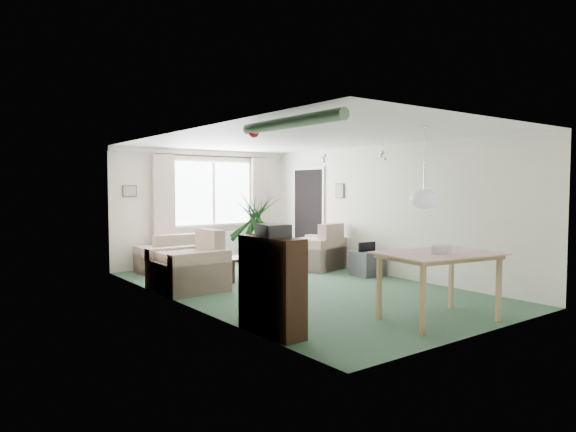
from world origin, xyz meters
TOP-DOWN VIEW (x-y plane):
  - ground at (0.00, 0.00)m, footprint 6.50×6.50m
  - window at (0.20, 3.23)m, footprint 1.80×0.03m
  - curtain_rod at (0.20, 3.15)m, footprint 2.60×0.03m
  - curtain_left at (-0.95, 3.13)m, footprint 0.45×0.08m
  - curtain_right at (1.35, 3.13)m, footprint 0.45×0.08m
  - radiator at (0.20, 3.19)m, footprint 1.20×0.10m
  - doorway at (1.99, 2.20)m, footprint 0.03×0.95m
  - pendant_lamp at (0.20, -2.30)m, footprint 0.36×0.36m
  - tinsel_garland at (-1.92, -2.30)m, footprint 1.60×1.60m
  - bauble_cluster_a at (1.30, 0.90)m, footprint 0.20×0.20m
  - bauble_cluster_b at (1.60, -0.30)m, footprint 0.20×0.20m
  - wall_picture_back at (-1.60, 3.23)m, footprint 0.28×0.03m
  - wall_picture_right at (1.98, 1.20)m, footprint 0.03×0.24m
  - sofa at (-0.86, 2.75)m, footprint 1.52×0.87m
  - armchair_corner at (1.48, 1.37)m, footprint 1.24×1.20m
  - armchair_left at (-1.50, 0.95)m, footprint 1.01×1.07m
  - coffee_table at (-0.24, 1.18)m, footprint 0.91×0.52m
  - photo_frame at (-0.20, 1.14)m, footprint 0.12×0.05m
  - bookshelf at (-1.84, -1.86)m, footprint 0.33×0.90m
  - hifi_box at (-1.82, -1.87)m, footprint 0.34×0.39m
  - houseplant at (-1.65, -1.25)m, footprint 0.83×0.83m
  - dining_table at (0.12, -2.60)m, footprint 1.42×1.06m
  - gift_box at (0.06, -2.68)m, footprint 0.30×0.26m
  - tv_cube at (1.70, 0.16)m, footprint 0.49×0.53m
  - pet_bed at (1.01, 1.36)m, footprint 0.63×0.63m

SIDE VIEW (x-z plane):
  - ground at x=0.00m, z-range 0.00..0.00m
  - pet_bed at x=1.01m, z-range 0.00..0.11m
  - coffee_table at x=-0.24m, z-range 0.00..0.41m
  - tv_cube at x=1.70m, z-range 0.00..0.45m
  - sofa at x=-0.86m, z-range 0.00..0.74m
  - radiator at x=0.20m, z-range 0.12..0.68m
  - dining_table at x=0.12m, z-range 0.00..0.81m
  - armchair_corner at x=1.48m, z-range 0.00..0.91m
  - armchair_left at x=-1.50m, z-range 0.00..0.94m
  - photo_frame at x=-0.20m, z-range 0.41..0.57m
  - bookshelf at x=-1.84m, z-range 0.00..1.08m
  - houseplant at x=-1.65m, z-range 0.00..1.56m
  - gift_box at x=0.06m, z-range 0.81..0.93m
  - doorway at x=1.99m, z-range 0.00..2.00m
  - hifi_box at x=-1.82m, z-range 1.08..1.22m
  - curtain_left at x=-0.95m, z-range 0.27..2.27m
  - curtain_right at x=1.35m, z-range 0.27..2.27m
  - pendant_lamp at x=0.20m, z-range 1.30..1.66m
  - window at x=0.20m, z-range 0.85..2.15m
  - wall_picture_back at x=-1.60m, z-range 1.44..1.66m
  - wall_picture_right at x=1.98m, z-range 1.40..1.70m
  - bauble_cluster_a at x=1.30m, z-range 2.12..2.32m
  - bauble_cluster_b at x=1.60m, z-range 2.12..2.32m
  - curtain_rod at x=0.20m, z-range 2.25..2.29m
  - tinsel_garland at x=-1.92m, z-range 2.22..2.34m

